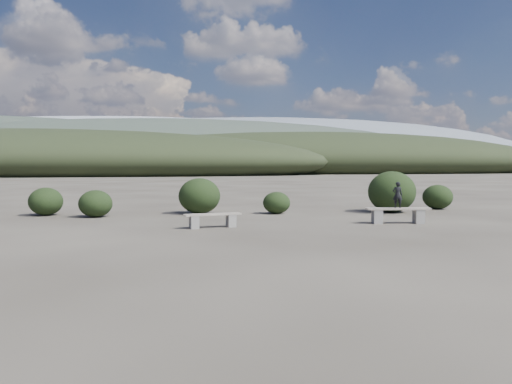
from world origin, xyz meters
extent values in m
plane|color=#302B25|center=(0.00, 0.00, 0.00)|extent=(1200.00, 1200.00, 0.00)
cube|color=#64625E|center=(-2.09, 4.57, 0.19)|extent=(0.29, 0.36, 0.37)
cube|color=#64625E|center=(-0.99, 4.78, 0.19)|extent=(0.29, 0.36, 0.37)
cube|color=gray|center=(-1.54, 4.68, 0.40)|extent=(1.71, 0.66, 0.05)
cube|color=#64625E|center=(3.63, 4.85, 0.22)|extent=(0.33, 0.42, 0.44)
cube|color=#64625E|center=(4.93, 4.66, 0.22)|extent=(0.33, 0.42, 0.44)
cube|color=gray|center=(4.28, 4.76, 0.47)|extent=(2.02, 0.69, 0.05)
imported|color=black|center=(4.26, 4.76, 0.90)|extent=(0.34, 0.28, 0.82)
ellipsoid|color=black|center=(-5.35, 8.44, 0.48)|extent=(1.17, 1.17, 0.96)
ellipsoid|color=black|center=(-1.66, 9.07, 0.67)|extent=(1.57, 1.57, 1.35)
ellipsoid|color=black|center=(1.22, 8.57, 0.41)|extent=(1.04, 1.04, 0.83)
ellipsoid|color=black|center=(5.74, 8.33, 0.80)|extent=(1.83, 1.83, 1.60)
ellipsoid|color=black|center=(8.29, 9.38, 0.51)|extent=(1.23, 1.23, 1.02)
ellipsoid|color=black|center=(-7.22, 9.37, 0.51)|extent=(1.21, 1.21, 1.02)
ellipsoid|color=black|center=(-25.00, 90.00, 2.70)|extent=(110.00, 40.00, 12.00)
ellipsoid|color=black|center=(35.00, 110.00, 3.15)|extent=(120.00, 44.00, 14.00)
ellipsoid|color=#2E382E|center=(0.00, 160.00, 5.40)|extent=(190.00, 64.00, 24.00)
ellipsoid|color=slate|center=(70.00, 300.00, 9.90)|extent=(340.00, 110.00, 44.00)
ellipsoid|color=gray|center=(-30.00, 400.00, 12.60)|extent=(460.00, 140.00, 56.00)
camera|label=1|loc=(-2.79, -9.81, 1.81)|focal=35.00mm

